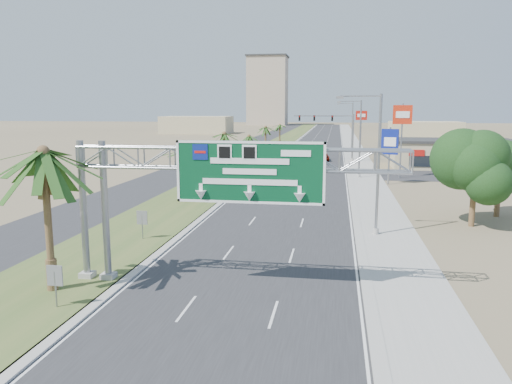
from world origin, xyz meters
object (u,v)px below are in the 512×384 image
(store_building, at_px, (452,154))
(car_mid_lane, at_px, (315,166))
(car_left_lane, at_px, (264,184))
(pole_sign_red_near, at_px, (402,119))
(signal_mast, at_px, (341,133))
(sign_gantry, at_px, (220,170))
(car_right_lane, at_px, (322,157))
(pole_sign_blue, at_px, (390,144))
(car_far, at_px, (295,149))
(pole_sign_red_far, at_px, (361,119))
(palm_near, at_px, (43,153))

(store_building, bearing_deg, car_mid_lane, -161.18)
(car_left_lane, bearing_deg, pole_sign_red_near, 36.88)
(signal_mast, height_order, car_mid_lane, signal_mast)
(sign_gantry, xyz_separation_m, car_right_lane, (3.13, 62.73, -5.36))
(car_mid_lane, distance_m, pole_sign_blue, 15.78)
(car_far, relative_size, pole_sign_red_far, 0.62)
(car_mid_lane, distance_m, pole_sign_red_far, 29.74)
(palm_near, xyz_separation_m, pole_sign_blue, (19.95, 38.94, -2.06))
(pole_sign_red_near, bearing_deg, sign_gantry, -107.90)
(pole_sign_red_near, xyz_separation_m, pole_sign_blue, (-2.01, -5.77, -2.71))
(store_building, xyz_separation_m, pole_sign_blue, (-11.25, -19.06, 2.87))
(pole_sign_blue, relative_size, pole_sign_red_far, 0.78)
(car_mid_lane, bearing_deg, car_left_lane, -104.92)
(sign_gantry, distance_m, car_mid_lane, 49.45)
(car_right_lane, bearing_deg, car_mid_lane, -97.95)
(store_building, height_order, pole_sign_blue, pole_sign_blue)
(pole_sign_red_near, bearing_deg, signal_mast, 111.49)
(signal_mast, relative_size, store_building, 0.57)
(car_right_lane, relative_size, pole_sign_red_near, 0.52)
(palm_near, distance_m, car_far, 80.56)
(palm_near, bearing_deg, pole_sign_red_far, 76.92)
(sign_gantry, height_order, car_right_lane, sign_gantry)
(signal_mast, relative_size, pole_sign_red_near, 1.07)
(car_left_lane, bearing_deg, palm_near, -100.01)
(car_mid_lane, xyz_separation_m, car_right_lane, (0.57, 13.65, 0.03))
(sign_gantry, distance_m, pole_sign_red_far, 77.83)
(car_mid_lane, bearing_deg, pole_sign_blue, -52.64)
(palm_near, xyz_separation_m, car_left_lane, (5.85, 32.69, -6.24))
(sign_gantry, xyz_separation_m, store_building, (23.06, 56.07, -4.06))
(car_left_lane, xyz_separation_m, car_right_lane, (5.42, 31.97, 0.00))
(signal_mast, height_order, pole_sign_red_near, pole_sign_red_near)
(sign_gantry, relative_size, store_building, 0.93)
(car_right_lane, height_order, car_far, car_far)
(palm_near, distance_m, car_mid_lane, 52.50)
(store_building, height_order, car_left_lane, store_building)
(car_mid_lane, distance_m, car_right_lane, 13.66)
(car_right_lane, distance_m, pole_sign_blue, 27.46)
(palm_near, height_order, pole_sign_red_near, pole_sign_red_near)
(car_left_lane, xyz_separation_m, pole_sign_blue, (14.10, 6.26, 4.18))
(car_far, relative_size, pole_sign_red_near, 0.56)
(store_building, distance_m, car_mid_lane, 21.70)
(car_far, bearing_deg, signal_mast, -64.70)
(palm_near, distance_m, car_right_lane, 65.93)
(palm_near, bearing_deg, car_left_lane, 79.86)
(car_right_lane, height_order, pole_sign_red_far, pole_sign_red_far)
(car_right_lane, bearing_deg, pole_sign_red_near, -67.38)
(store_building, xyz_separation_m, car_right_lane, (-19.93, 6.66, -1.31))
(car_right_lane, distance_m, pole_sign_red_near, 23.65)
(store_building, distance_m, pole_sign_red_near, 17.12)
(car_right_lane, bearing_deg, pole_sign_red_far, 58.22)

